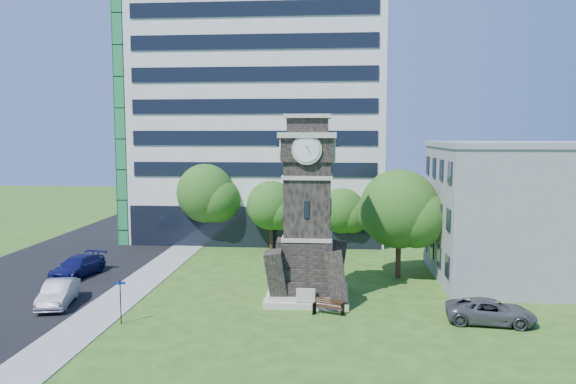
# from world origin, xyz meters

# --- Properties ---
(ground) EXTENTS (160.00, 160.00, 0.00)m
(ground) POSITION_xyz_m (0.00, 0.00, 0.00)
(ground) COLOR #2B5117
(ground) RESTS_ON ground
(sidewalk) EXTENTS (3.00, 70.00, 0.06)m
(sidewalk) POSITION_xyz_m (-9.50, 5.00, 0.03)
(sidewalk) COLOR gray
(sidewalk) RESTS_ON ground
(street) EXTENTS (14.00, 80.00, 0.02)m
(street) POSITION_xyz_m (-18.00, 5.00, 0.01)
(street) COLOR black
(street) RESTS_ON ground
(clock_tower) EXTENTS (5.40, 5.40, 12.22)m
(clock_tower) POSITION_xyz_m (3.00, 2.00, 5.28)
(clock_tower) COLOR #B8AFA0
(clock_tower) RESTS_ON ground
(office_tall) EXTENTS (26.20, 15.11, 28.60)m
(office_tall) POSITION_xyz_m (-3.20, 25.84, 14.22)
(office_tall) COLOR white
(office_tall) RESTS_ON ground
(office_low) EXTENTS (15.20, 12.20, 10.40)m
(office_low) POSITION_xyz_m (19.97, 8.00, 5.21)
(office_low) COLOR gray
(office_low) RESTS_ON ground
(car_street_mid) EXTENTS (2.64, 5.05, 1.58)m
(car_street_mid) POSITION_xyz_m (-12.89, -0.92, 0.79)
(car_street_mid) COLOR gray
(car_street_mid) RESTS_ON ground
(car_street_north) EXTENTS (3.07, 5.68, 1.56)m
(car_street_north) POSITION_xyz_m (-15.01, 6.29, 0.78)
(car_street_north) COLOR #11144D
(car_street_north) RESTS_ON ground
(car_east_lot) EXTENTS (5.29, 2.92, 1.40)m
(car_east_lot) POSITION_xyz_m (13.85, -2.17, 0.70)
(car_east_lot) COLOR #4E4E53
(car_east_lot) RESTS_ON ground
(park_bench) EXTENTS (1.83, 0.49, 0.95)m
(park_bench) POSITION_xyz_m (4.44, -1.29, 0.50)
(park_bench) COLOR black
(park_bench) RESTS_ON ground
(street_sign) EXTENTS (0.61, 0.06, 2.56)m
(street_sign) POSITION_xyz_m (-7.54, -4.05, 1.60)
(street_sign) COLOR black
(street_sign) RESTS_ON ground
(tree_nw) EXTENTS (6.56, 5.97, 8.24)m
(tree_nw) POSITION_xyz_m (-7.62, 19.17, 5.04)
(tree_nw) COLOR #332114
(tree_nw) RESTS_ON ground
(tree_nc) EXTENTS (5.07, 4.61, 6.63)m
(tree_nc) POSITION_xyz_m (-1.07, 16.99, 4.15)
(tree_nc) COLOR #332114
(tree_nc) RESTS_ON ground
(tree_ne) EXTENTS (5.30, 4.81, 6.08)m
(tree_ne) POSITION_xyz_m (5.54, 19.44, 3.52)
(tree_ne) COLOR #332114
(tree_ne) RESTS_ON ground
(tree_east) EXTENTS (6.63, 6.02, 8.34)m
(tree_east) POSITION_xyz_m (9.74, 7.99, 5.11)
(tree_east) COLOR #332114
(tree_east) RESTS_ON ground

